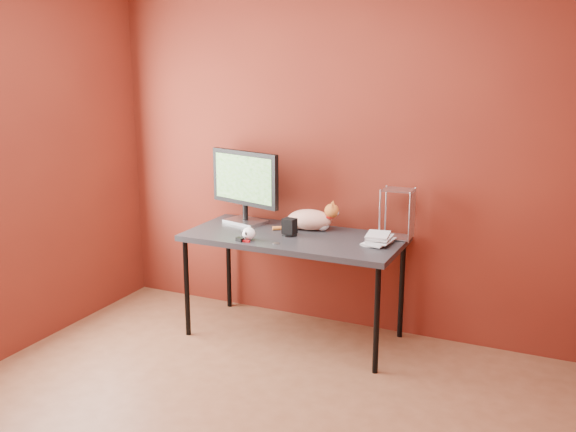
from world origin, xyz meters
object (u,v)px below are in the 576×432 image
at_px(book_stack, 371,184).
at_px(speaker, 289,228).
at_px(monitor, 245,183).
at_px(skull_mug, 249,234).
at_px(cat, 310,219).
at_px(desk, 294,242).

bearing_deg(book_stack, speaker, -173.67).
height_order(monitor, book_stack, book_stack).
relative_size(skull_mug, book_stack, 0.12).
xyz_separation_m(cat, book_stack, (0.48, -0.14, 0.32)).
xyz_separation_m(monitor, skull_mug, (0.24, -0.41, -0.26)).
height_order(monitor, cat, monitor).
distance_m(desk, monitor, 0.61).
relative_size(desk, book_stack, 1.88).
xyz_separation_m(monitor, speaker, (0.44, -0.19, -0.24)).
distance_m(desk, skull_mug, 0.34).
distance_m(skull_mug, speaker, 0.30).
bearing_deg(monitor, speaker, -7.02).
xyz_separation_m(cat, skull_mug, (-0.27, -0.42, -0.03)).
height_order(skull_mug, book_stack, book_stack).
relative_size(monitor, skull_mug, 6.19).
bearing_deg(book_stack, desk, -175.19).
xyz_separation_m(desk, speaker, (-0.03, -0.02, 0.11)).
xyz_separation_m(desk, book_stack, (0.53, 0.04, 0.45)).
xyz_separation_m(cat, speaker, (-0.07, -0.20, -0.02)).
bearing_deg(monitor, skull_mug, -43.60).
distance_m(cat, skull_mug, 0.50).
relative_size(desk, speaker, 12.40).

